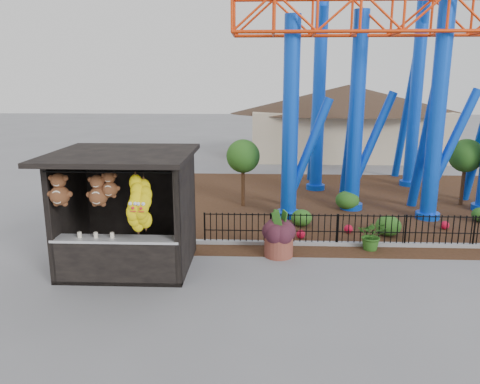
{
  "coord_description": "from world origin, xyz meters",
  "views": [
    {
      "loc": [
        0.44,
        -10.43,
        4.85
      ],
      "look_at": [
        -0.07,
        1.5,
        2.0
      ],
      "focal_mm": 35.0,
      "sensor_mm": 36.0,
      "label": 1
    }
  ],
  "objects_px": {
    "roller_coaster": "(385,37)",
    "terracotta_planter": "(279,246)",
    "potted_plant": "(372,235)",
    "prize_booth": "(125,214)"
  },
  "relations": [
    {
      "from": "terracotta_planter",
      "to": "roller_coaster",
      "type": "bearing_deg",
      "value": 56.12
    },
    {
      "from": "roller_coaster",
      "to": "prize_booth",
      "type": "bearing_deg",
      "value": -137.97
    },
    {
      "from": "potted_plant",
      "to": "terracotta_planter",
      "type": "bearing_deg",
      "value": -151.32
    },
    {
      "from": "terracotta_planter",
      "to": "potted_plant",
      "type": "distance_m",
      "value": 2.82
    },
    {
      "from": "roller_coaster",
      "to": "terracotta_planter",
      "type": "xyz_separation_m",
      "value": [
        -4.11,
        -6.13,
        -6.14
      ]
    },
    {
      "from": "prize_booth",
      "to": "terracotta_planter",
      "type": "xyz_separation_m",
      "value": [
        4.0,
        1.19,
        -1.22
      ]
    },
    {
      "from": "roller_coaster",
      "to": "terracotta_planter",
      "type": "bearing_deg",
      "value": -123.88
    },
    {
      "from": "roller_coaster",
      "to": "potted_plant",
      "type": "distance_m",
      "value": 8.26
    },
    {
      "from": "prize_booth",
      "to": "roller_coaster",
      "type": "relative_size",
      "value": 0.32
    },
    {
      "from": "roller_coaster",
      "to": "potted_plant",
      "type": "xyz_separation_m",
      "value": [
        -1.36,
        -5.53,
        -5.99
      ]
    }
  ]
}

